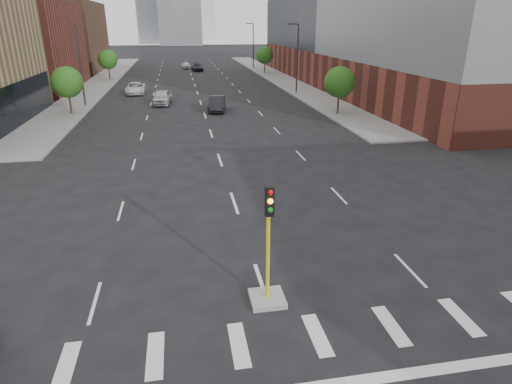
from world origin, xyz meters
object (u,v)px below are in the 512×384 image
object	(u,v)px
car_near_left	(162,97)
car_deep_right	(197,67)
median_traffic_signal	(268,278)
car_distant	(186,65)
car_mid_right	(217,104)
car_far_left	(136,88)

from	to	relation	value
car_near_left	car_deep_right	world-z (taller)	car_near_left
median_traffic_signal	car_distant	bearing A→B (deg)	90.43
median_traffic_signal	car_mid_right	world-z (taller)	median_traffic_signal
car_far_left	car_deep_right	bearing A→B (deg)	71.17
median_traffic_signal	car_deep_right	distance (m)	78.38
car_mid_right	car_far_left	size ratio (longest dim) A/B	0.89
median_traffic_signal	car_mid_right	bearing A→B (deg)	87.57
car_far_left	car_deep_right	size ratio (longest dim) A/B	1.07
car_deep_right	car_mid_right	bearing A→B (deg)	-91.56
car_mid_right	car_deep_right	bearing A→B (deg)	98.22
car_deep_right	median_traffic_signal	bearing A→B (deg)	-92.66
median_traffic_signal	car_deep_right	bearing A→B (deg)	88.90
car_near_left	car_far_left	world-z (taller)	car_near_left
car_near_left	median_traffic_signal	bearing A→B (deg)	-78.08
median_traffic_signal	car_distant	distance (m)	83.29
car_far_left	car_mid_right	bearing A→B (deg)	-55.16
median_traffic_signal	car_far_left	xyz separation A→B (m)	(-8.38, 49.57, -0.22)
car_mid_right	car_deep_right	xyz separation A→B (m)	(0.00, 43.05, -0.06)
car_near_left	car_mid_right	bearing A→B (deg)	-35.73
car_distant	median_traffic_signal	bearing A→B (deg)	-95.99
car_near_left	car_distant	distance (m)	42.83
median_traffic_signal	car_far_left	size ratio (longest dim) A/B	0.81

